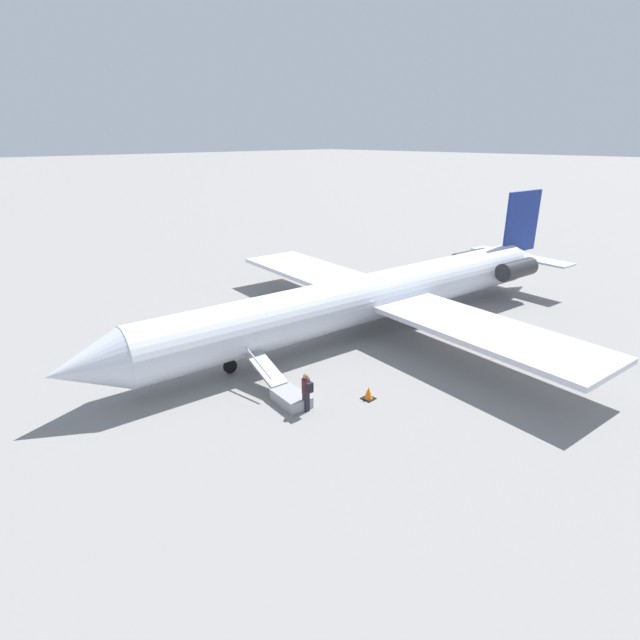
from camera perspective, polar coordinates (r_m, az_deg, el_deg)
name	(u,v)px	position (r m, az deg, el deg)	size (l,w,h in m)	color
ground_plane	(367,332)	(30.01, 5.41, -1.32)	(600.00, 600.00, 0.00)	gray
airplane_main	(381,294)	(29.96, 7.02, 2.99)	(34.77, 26.68, 7.29)	silver
boarding_stairs	(286,392)	(22.32, -3.93, -8.21)	(1.49, 4.11, 1.78)	#99999E
passenger	(306,390)	(21.14, -1.57, -7.98)	(0.36, 0.55, 1.74)	#23232D
traffic_cone_near_stairs	(369,393)	(22.49, 5.57, -8.35)	(0.53, 0.53, 0.59)	black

